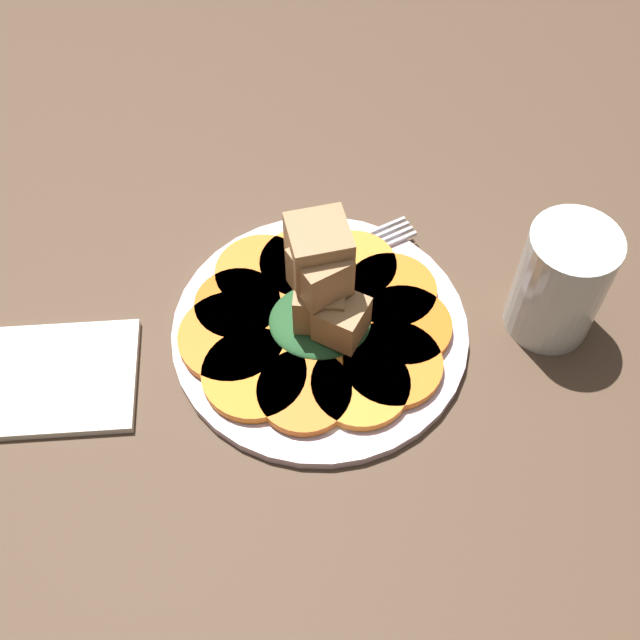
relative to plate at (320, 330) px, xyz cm
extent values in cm
cube|color=#4C3828|center=(0.00, 0.00, -1.52)|extent=(120.00, 120.00, 2.00)
cylinder|color=silver|center=(0.00, 0.00, -0.02)|extent=(25.38, 25.38, 1.00)
cylinder|color=white|center=(0.00, 0.00, 0.03)|extent=(20.30, 20.30, 1.00)
cylinder|color=#D45F13|center=(6.95, -2.48, 1.01)|extent=(7.46, 7.46, 0.87)
cylinder|color=orange|center=(7.49, 0.85, 1.01)|extent=(9.07, 9.07, 0.87)
cylinder|color=orange|center=(5.70, 4.59, 1.01)|extent=(8.62, 8.62, 0.87)
cylinder|color=orange|center=(1.73, 6.49, 1.01)|extent=(7.70, 7.70, 0.87)
cylinder|color=orange|center=(-2.84, 6.14, 1.01)|extent=(8.09, 8.09, 0.87)
cylinder|color=orange|center=(-5.67, 4.45, 1.01)|extent=(8.25, 8.25, 0.87)
cylinder|color=#D66115|center=(-7.09, 0.77, 1.01)|extent=(8.12, 8.12, 0.87)
cylinder|color=orange|center=(-6.44, -2.99, 1.01)|extent=(8.01, 8.01, 0.87)
cylinder|color=orange|center=(-3.44, -6.01, 1.01)|extent=(7.72, 7.72, 0.87)
cylinder|color=orange|center=(0.94, -6.53, 1.01)|extent=(8.04, 8.04, 0.87)
cylinder|color=orange|center=(4.75, -5.80, 1.01)|extent=(8.34, 8.34, 0.87)
ellipsoid|color=#235128|center=(0.00, 0.00, 1.41)|extent=(8.68, 7.81, 1.65)
cube|color=#9E754C|center=(0.23, -0.34, 4.29)|extent=(4.66, 4.66, 4.11)
cube|color=#9E754C|center=(-1.61, 1.75, 4.08)|extent=(5.07, 5.07, 3.69)
cube|color=#9E754C|center=(-0.27, -1.44, 9.20)|extent=(5.34, 5.34, 4.65)
cube|color=#9E754C|center=(0.31, -0.04, 8.14)|extent=(5.31, 5.31, 3.94)
cube|color=#B2B2B7|center=(2.29, -5.44, 0.78)|extent=(11.77, 6.10, 0.40)
cube|color=#B2B2B7|center=(-4.06, -8.30, 0.78)|extent=(2.32, 2.72, 0.40)
cube|color=#B2B2B7|center=(-6.56, -10.53, 0.78)|extent=(4.59, 2.29, 0.40)
cube|color=#B2B2B7|center=(-6.84, -9.92, 0.78)|extent=(4.59, 2.29, 0.40)
cube|color=#B2B2B7|center=(-7.11, -9.31, 0.78)|extent=(4.59, 2.29, 0.40)
cube|color=#B2B2B7|center=(-7.39, -8.70, 0.78)|extent=(4.59, 2.29, 0.40)
cylinder|color=silver|center=(-19.77, -0.10, 4.93)|extent=(7.35, 7.35, 10.90)
cube|color=silver|center=(24.32, 3.15, -0.12)|extent=(17.57, 10.54, 0.80)
camera|label=1|loc=(2.74, 38.25, 57.23)|focal=45.00mm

